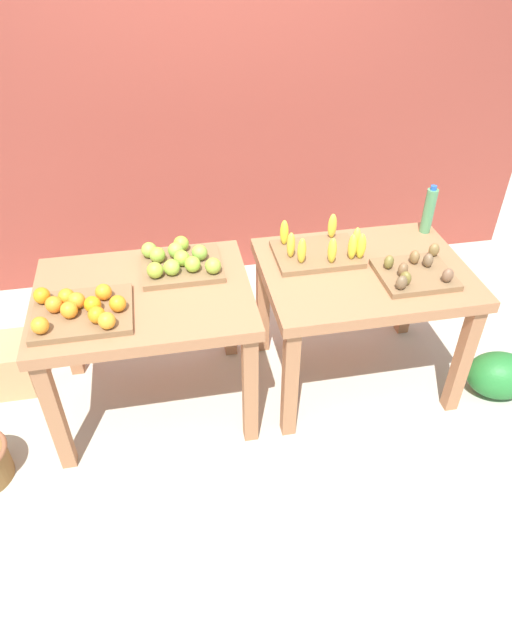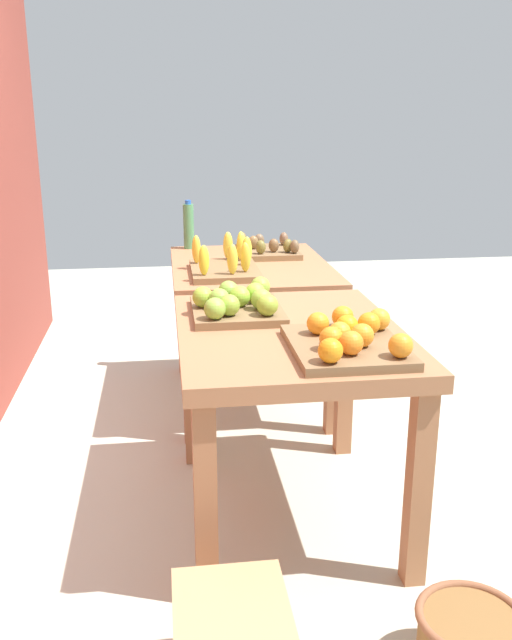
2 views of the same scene
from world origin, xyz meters
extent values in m
plane|color=#B3B3A1|center=(0.00, 0.00, 0.00)|extent=(8.00, 8.00, 0.00)
cube|color=brown|center=(0.00, 1.35, 1.50)|extent=(4.40, 0.12, 3.00)
cube|color=#A06844|center=(-0.56, 0.00, 0.72)|extent=(1.04, 0.80, 0.06)
cube|color=#A06844|center=(-1.02, -0.34, 0.35)|extent=(0.07, 0.07, 0.69)
cube|color=#A06844|center=(-0.10, -0.34, 0.35)|extent=(0.07, 0.07, 0.69)
cube|color=#A06844|center=(-1.02, 0.34, 0.35)|extent=(0.07, 0.07, 0.69)
cube|color=#A06844|center=(-0.10, 0.34, 0.35)|extent=(0.07, 0.07, 0.69)
cube|color=#A06844|center=(0.56, 0.00, 0.72)|extent=(1.04, 0.80, 0.06)
cube|color=#A06844|center=(0.10, -0.34, 0.35)|extent=(0.07, 0.07, 0.69)
cube|color=#A06844|center=(1.02, -0.34, 0.35)|extent=(0.07, 0.07, 0.69)
cube|color=#A06844|center=(0.10, 0.34, 0.35)|extent=(0.07, 0.07, 0.69)
cube|color=#A06844|center=(1.02, 0.34, 0.35)|extent=(0.07, 0.07, 0.69)
cube|color=brown|center=(-0.82, -0.14, 0.77)|extent=(0.44, 0.36, 0.03)
sphere|color=orange|center=(-0.87, -0.18, 0.82)|extent=(0.09, 0.09, 0.08)
sphere|color=orange|center=(-0.94, -0.12, 0.82)|extent=(0.09, 0.09, 0.08)
sphere|color=orange|center=(-0.84, -0.11, 0.82)|extent=(0.09, 0.09, 0.08)
sphere|color=orange|center=(-0.75, -0.23, 0.82)|extent=(0.09, 0.09, 0.08)
sphere|color=orange|center=(-0.98, -0.26, 0.82)|extent=(0.10, 0.10, 0.08)
sphere|color=orange|center=(-0.73, -0.06, 0.82)|extent=(0.09, 0.09, 0.08)
sphere|color=orange|center=(-0.66, -0.17, 0.82)|extent=(0.10, 0.10, 0.08)
sphere|color=orange|center=(-1.00, -0.04, 0.82)|extent=(0.09, 0.09, 0.08)
sphere|color=orange|center=(-0.77, -0.15, 0.82)|extent=(0.10, 0.10, 0.08)
sphere|color=orange|center=(-0.89, -0.07, 0.82)|extent=(0.10, 0.10, 0.08)
sphere|color=orange|center=(-0.71, -0.28, 0.82)|extent=(0.11, 0.11, 0.08)
cube|color=brown|center=(-0.35, 0.17, 0.77)|extent=(0.40, 0.34, 0.03)
sphere|color=#90BC37|center=(-0.34, 0.30, 0.82)|extent=(0.11, 0.11, 0.08)
sphere|color=#8FBC37|center=(-0.30, 0.09, 0.82)|extent=(0.11, 0.11, 0.08)
sphere|color=#89AE37|center=(-0.47, 0.21, 0.82)|extent=(0.11, 0.11, 0.08)
sphere|color=#8BB03A|center=(-0.21, 0.06, 0.82)|extent=(0.09, 0.09, 0.08)
sphere|color=#84B640|center=(-0.26, 0.19, 0.82)|extent=(0.10, 0.10, 0.08)
sphere|color=#90B035|center=(-0.49, 0.07, 0.82)|extent=(0.11, 0.11, 0.08)
sphere|color=#88BB41|center=(-0.51, 0.26, 0.82)|extent=(0.09, 0.09, 0.08)
sphere|color=#92C138|center=(-0.35, 0.16, 0.82)|extent=(0.08, 0.08, 0.08)
sphere|color=#85B83F|center=(-0.38, 0.24, 0.82)|extent=(0.10, 0.10, 0.08)
sphere|color=#8EB93C|center=(-0.41, 0.08, 0.82)|extent=(0.11, 0.11, 0.08)
cube|color=brown|center=(0.35, 0.15, 0.77)|extent=(0.44, 0.32, 0.03)
ellipsoid|color=yellow|center=(0.54, 0.05, 0.85)|extent=(0.06, 0.05, 0.14)
ellipsoid|color=yellow|center=(0.50, 0.05, 0.85)|extent=(0.05, 0.06, 0.14)
ellipsoid|color=yellow|center=(0.46, 0.28, 0.85)|extent=(0.06, 0.06, 0.14)
ellipsoid|color=yellow|center=(0.20, 0.13, 0.85)|extent=(0.04, 0.05, 0.14)
ellipsoid|color=yellow|center=(0.24, 0.06, 0.85)|extent=(0.07, 0.07, 0.14)
ellipsoid|color=yellow|center=(0.39, 0.04, 0.85)|extent=(0.06, 0.06, 0.14)
ellipsoid|color=yellow|center=(0.19, 0.26, 0.85)|extent=(0.06, 0.06, 0.14)
ellipsoid|color=yellow|center=(0.54, 0.12, 0.85)|extent=(0.06, 0.06, 0.14)
cube|color=brown|center=(0.77, -0.12, 0.77)|extent=(0.36, 0.32, 0.03)
ellipsoid|color=brown|center=(0.85, -0.09, 0.82)|extent=(0.05, 0.06, 0.07)
ellipsoid|color=brown|center=(0.92, 0.00, 0.82)|extent=(0.06, 0.05, 0.07)
ellipsoid|color=brown|center=(0.64, -0.25, 0.82)|extent=(0.07, 0.06, 0.07)
ellipsoid|color=brown|center=(0.88, -0.23, 0.82)|extent=(0.06, 0.06, 0.07)
ellipsoid|color=brown|center=(0.79, -0.05, 0.82)|extent=(0.05, 0.06, 0.07)
ellipsoid|color=brown|center=(0.65, -0.07, 0.82)|extent=(0.07, 0.07, 0.07)
ellipsoid|color=brown|center=(0.69, -0.14, 0.82)|extent=(0.07, 0.07, 0.07)
ellipsoid|color=brown|center=(0.67, -0.22, 0.82)|extent=(0.07, 0.07, 0.07)
cylinder|color=#4C8C59|center=(1.01, 0.29, 0.88)|extent=(0.06, 0.06, 0.25)
cylinder|color=blue|center=(1.01, 0.29, 1.01)|extent=(0.03, 0.03, 0.02)
ellipsoid|color=#24732F|center=(1.32, -0.29, 0.13)|extent=(0.42, 0.36, 0.27)
camera|label=1|loc=(-0.43, -2.21, 2.28)|focal=30.90mm
camera|label=2|loc=(-2.86, 0.43, 1.49)|focal=38.33mm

